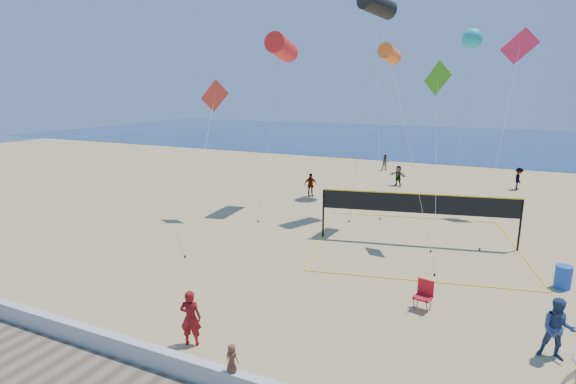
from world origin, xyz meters
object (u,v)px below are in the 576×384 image
at_px(woman, 191,318).
at_px(trash_barrel, 563,277).
at_px(camp_chair, 424,293).
at_px(volleyball_net, 418,209).

xyz_separation_m(woman, trash_barrel, (10.84, 9.50, -0.43)).
relative_size(woman, trash_barrel, 1.93).
distance_m(woman, camp_chair, 8.16).
height_order(camp_chair, trash_barrel, camp_chair).
bearing_deg(woman, volleyball_net, -129.79).
bearing_deg(trash_barrel, camp_chair, -138.82).
xyz_separation_m(trash_barrel, volleyball_net, (-6.16, 2.98, 1.35)).
bearing_deg(trash_barrel, volleyball_net, 154.16).
relative_size(camp_chair, trash_barrel, 1.29).
bearing_deg(woman, camp_chair, -157.97).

